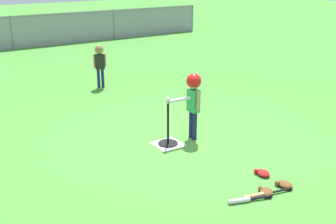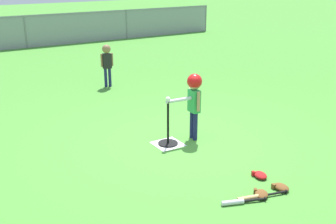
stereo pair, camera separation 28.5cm
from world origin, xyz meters
The scene contains 12 objects.
ground_plane centered at (0.00, 0.00, 0.00)m, with size 60.00×60.00×0.00m, color #478C33.
home_plate centered at (-0.24, 0.07, 0.00)m, with size 0.44×0.44×0.01m, color white.
batting_tee centered at (-0.24, 0.07, 0.12)m, with size 0.32×0.32×0.73m.
baseball_on_tee centered at (-0.24, 0.07, 0.76)m, with size 0.07×0.07×0.07m, color white.
batter_child centered at (0.23, 0.03, 0.79)m, with size 0.63×0.32×1.11m.
fielder_near_right centered at (0.35, 3.74, 0.65)m, with size 0.30×0.20×1.01m.
spare_bat_silver centered at (-0.48, -1.89, 0.03)m, with size 0.55×0.25×0.06m.
spare_bat_wood centered at (-0.22, -1.92, 0.03)m, with size 0.67×0.23×0.06m.
glove_by_plate centered at (0.22, -1.55, 0.04)m, with size 0.22×0.26×0.07m.
glove_near_bats centered at (-0.12, -1.92, 0.04)m, with size 0.27×0.27×0.07m.
glove_outfield_drop centered at (0.22, -1.93, 0.04)m, with size 0.18×0.23×0.07m.
outfield_fence centered at (0.00, 10.02, 0.62)m, with size 16.06×0.06×1.15m.
Camera 1 is at (-3.70, -4.92, 2.67)m, focal length 43.75 mm.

